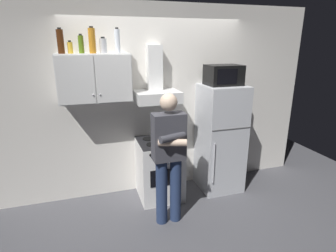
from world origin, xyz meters
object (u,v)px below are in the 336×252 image
(upper_cabinet, at_px, (95,78))
(refrigerator, at_px, (220,138))
(bottle_spice_jar, at_px, (70,48))
(person_standing, at_px, (169,155))
(bottle_olive_oil, at_px, (81,44))
(bottle_liquor_amber, at_px, (92,41))
(microwave, at_px, (223,75))
(bottle_canister_steel, at_px, (103,46))
(stove_oven, at_px, (160,169))
(range_hood, at_px, (156,87))
(bottle_vodka_clear, at_px, (117,41))
(bottle_rum_dark, at_px, (60,41))

(upper_cabinet, distance_m, refrigerator, 2.00)
(refrigerator, relative_size, bottle_spice_jar, 10.56)
(person_standing, distance_m, bottle_olive_oil, 1.71)
(bottle_spice_jar, bearing_deg, bottle_liquor_amber, -8.33)
(microwave, height_order, person_standing, microwave)
(upper_cabinet, xyz_separation_m, bottle_canister_steel, (0.13, 0.01, 0.39))
(stove_oven, xyz_separation_m, range_hood, (0.00, 0.13, 1.16))
(refrigerator, height_order, bottle_vodka_clear, bottle_vodka_clear)
(person_standing, relative_size, bottle_spice_jar, 10.83)
(upper_cabinet, xyz_separation_m, bottle_spice_jar, (-0.26, 0.01, 0.37))
(stove_oven, bearing_deg, bottle_spice_jar, 172.76)
(bottle_spice_jar, bearing_deg, bottle_vodka_clear, -3.71)
(bottle_canister_steel, distance_m, bottle_olive_oil, 0.26)
(bottle_canister_steel, bearing_deg, upper_cabinet, -174.97)
(person_standing, relative_size, bottle_rum_dark, 5.62)
(person_standing, bearing_deg, bottle_vodka_clear, 122.44)
(stove_oven, height_order, bottle_liquor_amber, bottle_liquor_amber)
(stove_oven, distance_m, range_hood, 1.17)
(range_hood, bearing_deg, stove_oven, -90.00)
(microwave, distance_m, bottle_vodka_clear, 1.52)
(microwave, relative_size, bottle_rum_dark, 1.64)
(bottle_liquor_amber, bearing_deg, bottle_olive_oil, 155.62)
(stove_oven, relative_size, range_hood, 1.17)
(bottle_liquor_amber, xyz_separation_m, bottle_rum_dark, (-0.36, 0.00, -0.01))
(bottle_rum_dark, bearing_deg, person_standing, -32.57)
(bottle_spice_jar, xyz_separation_m, bottle_rum_dark, (-0.10, -0.03, 0.07))
(range_hood, xyz_separation_m, person_standing, (-0.05, -0.73, -0.70))
(person_standing, bearing_deg, bottle_canister_steel, 129.79)
(stove_oven, bearing_deg, bottle_canister_steel, 168.42)
(person_standing, bearing_deg, bottle_rum_dark, 147.43)
(range_hood, height_order, microwave, range_hood)
(person_standing, height_order, bottle_liquor_amber, bottle_liquor_amber)
(upper_cabinet, bearing_deg, bottle_rum_dark, -176.05)
(bottle_vodka_clear, xyz_separation_m, bottle_olive_oil, (-0.43, 0.06, -0.04))
(bottle_canister_steel, bearing_deg, stove_oven, -11.58)
(bottle_liquor_amber, distance_m, bottle_rum_dark, 0.36)
(range_hood, bearing_deg, bottle_spice_jar, 179.59)
(bottle_canister_steel, bearing_deg, bottle_spice_jar, -179.60)
(person_standing, relative_size, bottle_vodka_clear, 5.42)
(person_standing, distance_m, bottle_spice_jar, 1.75)
(stove_oven, xyz_separation_m, bottle_olive_oil, (-0.93, 0.16, 1.72))
(bottle_olive_oil, relative_size, bottle_rum_dark, 0.78)
(upper_cabinet, distance_m, bottle_olive_oil, 0.43)
(stove_oven, height_order, refrigerator, refrigerator)
(upper_cabinet, xyz_separation_m, person_standing, (0.75, -0.73, -0.85))
(bottle_canister_steel, xyz_separation_m, bottle_olive_oil, (-0.26, 0.02, 0.02))
(bottle_vodka_clear, bearing_deg, stove_oven, -11.14)
(refrigerator, bearing_deg, bottle_rum_dark, 177.28)
(stove_oven, height_order, person_standing, person_standing)
(microwave, bearing_deg, bottle_canister_steel, 175.83)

